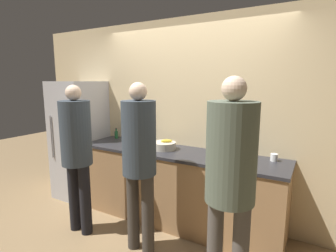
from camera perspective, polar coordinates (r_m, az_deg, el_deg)
name	(u,v)px	position (r m, az deg, el deg)	size (l,w,h in m)	color
ground_plane	(162,235)	(3.36, -1.39, -22.56)	(14.00, 14.00, 0.00)	#8C704C
wall_back	(189,119)	(3.50, 4.54, 1.55)	(5.20, 0.06, 2.60)	#D6BC8C
counter	(177,186)	(3.44, 1.94, -12.98)	(2.65, 0.69, 0.94)	#9E754C
refrigerator	(80,140)	(4.31, -18.58, -2.83)	(0.65, 0.71, 1.79)	#B7B7BC
person_left	(77,147)	(3.20, -19.29, -4.30)	(0.35, 0.35, 1.76)	black
person_center	(139,154)	(2.69, -6.28, -6.06)	(0.35, 0.35, 1.79)	#38332D
person_right	(231,171)	(2.07, 13.46, -9.58)	(0.38, 0.38, 1.84)	#4C4742
fruit_bowl	(164,146)	(3.35, -0.85, -4.28)	(0.30, 0.30, 0.13)	beige
utensil_crock	(218,146)	(3.32, 10.83, -4.27)	(0.11, 0.11, 0.28)	#3D424C
bottle_green	(116,134)	(4.06, -11.19, -1.79)	(0.05, 0.05, 0.16)	#236033
bottle_dark	(145,140)	(3.52, -5.01, -3.10)	(0.07, 0.07, 0.21)	#333338
cup_white	(274,157)	(3.09, 22.09, -6.36)	(0.08, 0.08, 0.08)	white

